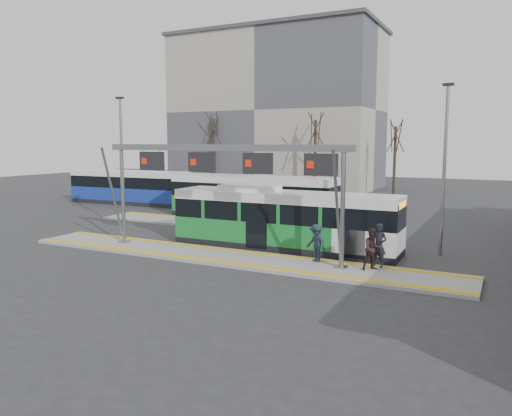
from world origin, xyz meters
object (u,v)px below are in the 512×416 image
(passenger_a, at_px, (379,246))
(gantry, at_px, (222,167))
(hero_bus, at_px, (283,220))
(passenger_b, at_px, (373,249))
(passenger_c, at_px, (316,243))

(passenger_a, bearing_deg, gantry, -164.20)
(hero_bus, bearing_deg, passenger_b, -28.51)
(passenger_b, height_order, passenger_c, passenger_b)
(passenger_c, bearing_deg, passenger_a, 31.45)
(passenger_c, bearing_deg, gantry, -147.52)
(gantry, distance_m, passenger_a, 7.95)
(gantry, bearing_deg, passenger_b, 2.32)
(hero_bus, bearing_deg, passenger_c, -43.58)
(passenger_a, height_order, passenger_b, passenger_a)
(hero_bus, height_order, passenger_a, hero_bus)
(hero_bus, bearing_deg, passenger_a, -23.11)
(gantry, xyz_separation_m, hero_bus, (1.80, 3.05, -2.82))
(passenger_c, bearing_deg, passenger_b, 19.44)
(gantry, distance_m, passenger_c, 5.62)
(hero_bus, distance_m, passenger_a, 5.87)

